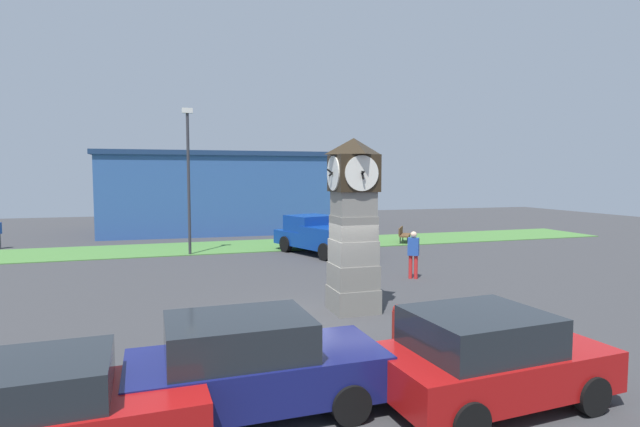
{
  "coord_description": "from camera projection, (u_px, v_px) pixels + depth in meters",
  "views": [
    {
      "loc": [
        -4.48,
        -12.95,
        3.84
      ],
      "look_at": [
        0.24,
        2.02,
        2.65
      ],
      "focal_mm": 28.0,
      "sensor_mm": 36.0,
      "label": 1
    }
  ],
  "objects": [
    {
      "name": "bench",
      "position": [
        404.0,
        234.0,
        28.43
      ],
      "size": [
        1.32,
        1.63,
        0.9
      ],
      "color": "brown",
      "rests_on": "ground_plane"
    },
    {
      "name": "warehouse_blue_far",
      "position": [
        215.0,
        192.0,
        35.12
      ],
      "size": [
        15.2,
        9.54,
        5.39
      ],
      "color": "#2D5193",
      "rests_on": "ground_plane"
    },
    {
      "name": "street_lamp_far_side",
      "position": [
        188.0,
        172.0,
        23.9
      ],
      "size": [
        0.5,
        0.24,
        7.04
      ],
      "color": "#333338",
      "rests_on": "ground_plane"
    },
    {
      "name": "bollard_mid_row",
      "position": [
        397.0,
        326.0,
        11.1
      ],
      "size": [
        0.25,
        0.25,
        0.99
      ],
      "color": "maroon",
      "rests_on": "ground_plane"
    },
    {
      "name": "car_by_building",
      "position": [
        488.0,
        357.0,
        8.38
      ],
      "size": [
        4.01,
        2.32,
        1.59
      ],
      "color": "#A51111",
      "rests_on": "ground_plane"
    },
    {
      "name": "clock_tower",
      "position": [
        353.0,
        226.0,
        14.0
      ],
      "size": [
        1.53,
        1.48,
        4.88
      ],
      "color": "gray",
      "rests_on": "ground_plane"
    },
    {
      "name": "pedestrian_near_bench",
      "position": [
        413.0,
        251.0,
        18.54
      ],
      "size": [
        0.46,
        0.43,
        1.77
      ],
      "color": "red",
      "rests_on": "ground_plane"
    },
    {
      "name": "car_near_tower",
      "position": [
        253.0,
        364.0,
        8.03
      ],
      "size": [
        4.12,
        2.0,
        1.6
      ],
      "color": "navy",
      "rests_on": "ground_plane"
    },
    {
      "name": "pickup_truck",
      "position": [
        321.0,
        235.0,
        24.4
      ],
      "size": [
        3.83,
        5.78,
        1.85
      ],
      "color": "navy",
      "rests_on": "ground_plane"
    },
    {
      "name": "car_navy_sedan",
      "position": [
        39.0,
        415.0,
        6.43
      ],
      "size": [
        4.12,
        2.03,
        1.48
      ],
      "color": "#A51111",
      "rests_on": "ground_plane"
    },
    {
      "name": "bollard_near_tower",
      "position": [
        460.0,
        321.0,
        11.23
      ],
      "size": [
        0.28,
        0.28,
        1.11
      ],
      "color": "#333338",
      "rests_on": "ground_plane"
    },
    {
      "name": "grass_verge_far",
      "position": [
        231.0,
        247.0,
        26.84
      ],
      "size": [
        45.47,
        4.69,
        0.04
      ],
      "primitive_type": "cube",
      "color": "#477A38",
      "rests_on": "ground_plane"
    },
    {
      "name": "ground_plane",
      "position": [
        333.0,
        313.0,
        13.95
      ],
      "size": [
        75.78,
        75.78,
        0.0
      ],
      "primitive_type": "plane",
      "color": "#38383A"
    }
  ]
}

